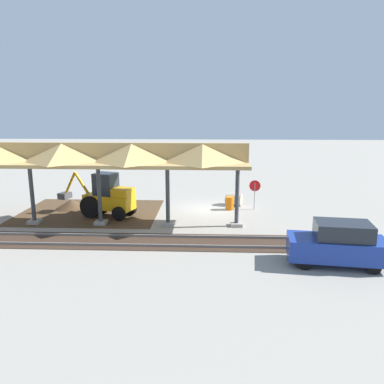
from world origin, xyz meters
TOP-DOWN VIEW (x-y plane):
  - ground_plane at (0.00, 0.00)m, footprint 120.00×120.00m
  - dirt_work_zone at (7.90, 1.01)m, footprint 9.18×7.00m
  - platform_canopy at (6.42, 3.65)m, footprint 17.49×3.20m
  - rail_tracks at (0.00, 6.59)m, footprint 60.00×2.58m
  - stop_sign at (-3.23, -0.19)m, footprint 0.76×0.12m
  - backhoe at (6.46, 1.88)m, footprint 5.43×2.76m
  - dirt_mound at (9.49, 0.10)m, footprint 4.35×4.35m
  - concrete_pipe at (-1.90, -1.23)m, footprint 1.34×1.21m
  - distant_parked_car at (-5.78, 9.14)m, footprint 4.38×2.24m
  - traffic_barrel at (-1.53, -0.03)m, footprint 0.56×0.56m

SIDE VIEW (x-z plane):
  - ground_plane at x=0.00m, z-range 0.00..0.00m
  - dirt_mound at x=9.49m, z-range -0.62..0.62m
  - dirt_work_zone at x=7.90m, z-range 0.00..0.01m
  - rail_tracks at x=0.00m, z-range -0.05..0.10m
  - concrete_pipe at x=-1.90m, z-range 0.00..0.89m
  - traffic_barrel at x=-1.53m, z-range 0.00..0.90m
  - distant_parked_car at x=-5.78m, z-range -0.01..1.97m
  - backhoe at x=6.46m, z-range -0.15..2.67m
  - stop_sign at x=-3.23m, z-range 0.44..2.48m
  - platform_canopy at x=6.42m, z-range 1.72..6.62m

